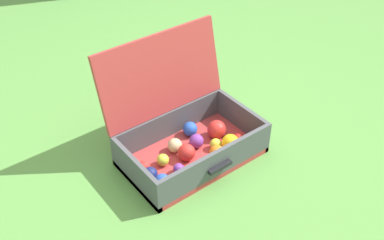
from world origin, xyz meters
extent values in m
plane|color=#569342|center=(0.00, 0.00, 0.00)|extent=(16.00, 16.00, 0.00)
cube|color=#B23838|center=(-0.07, -0.05, 0.01)|extent=(0.58, 0.34, 0.03)
cube|color=#4C5156|center=(-0.35, -0.05, 0.08)|extent=(0.02, 0.34, 0.15)
cube|color=#4C5156|center=(0.21, -0.05, 0.08)|extent=(0.02, 0.34, 0.15)
cube|color=#4C5156|center=(-0.07, -0.21, 0.08)|extent=(0.54, 0.02, 0.15)
cube|color=#4C5156|center=(-0.07, 0.11, 0.08)|extent=(0.54, 0.02, 0.15)
cube|color=#B23838|center=(-0.07, 0.16, 0.32)|extent=(0.58, 0.10, 0.34)
cube|color=black|center=(-0.07, -0.23, 0.08)|extent=(0.11, 0.02, 0.02)
sphere|color=red|center=(-0.29, -0.02, 0.05)|extent=(0.05, 0.05, 0.05)
sphere|color=#D1B784|center=(-0.12, 0.01, 0.06)|extent=(0.06, 0.06, 0.06)
sphere|color=#CCDB38|center=(0.03, -0.08, 0.05)|extent=(0.05, 0.05, 0.05)
sphere|color=blue|center=(-0.28, -0.13, 0.06)|extent=(0.06, 0.06, 0.06)
sphere|color=purple|center=(-0.03, -0.02, 0.06)|extent=(0.06, 0.06, 0.06)
sphere|color=#CCDB38|center=(-0.21, -0.03, 0.05)|extent=(0.05, 0.05, 0.05)
sphere|color=yellow|center=(0.07, -0.13, 0.06)|extent=(0.08, 0.08, 0.08)
sphere|color=orange|center=(-0.01, -0.14, 0.06)|extent=(0.07, 0.07, 0.07)
sphere|color=#CCDB38|center=(-0.09, -0.16, 0.05)|extent=(0.05, 0.05, 0.05)
sphere|color=purple|center=(-0.18, -0.11, 0.05)|extent=(0.05, 0.05, 0.05)
sphere|color=blue|center=(0.00, 0.06, 0.06)|extent=(0.06, 0.06, 0.06)
sphere|color=red|center=(-0.11, -0.06, 0.06)|extent=(0.07, 0.07, 0.07)
sphere|color=red|center=(0.08, -0.02, 0.07)|extent=(0.08, 0.08, 0.08)
sphere|color=navy|center=(-0.30, -0.07, 0.05)|extent=(0.06, 0.06, 0.06)
sphere|color=red|center=(0.13, -0.12, 0.05)|extent=(0.05, 0.05, 0.05)
camera|label=1|loc=(-0.96, -1.21, 1.34)|focal=43.24mm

